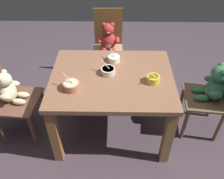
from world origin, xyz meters
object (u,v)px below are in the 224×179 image
Objects in this scene: teddy_chair_near_right at (213,89)px; teddy_chair_near_left at (10,94)px; teddy_chair_far_center at (108,45)px; porridge_bowl_terracotta_near_left at (72,85)px; porridge_bowl_yellow_near_right at (153,79)px; porridge_bowl_cream_center at (108,71)px; dining_table at (112,87)px; porridge_bowl_white_far_center at (114,58)px.

teddy_chair_near_left is at bearing 7.69° from teddy_chair_near_right.
teddy_chair_far_center is 6.44× the size of porridge_bowl_terracotta_near_left.
teddy_chair_near_left is 7.24× the size of porridge_bowl_yellow_near_right.
teddy_chair_near_left is at bearing -175.23° from porridge_bowl_cream_center.
teddy_chair_near_right is 0.96× the size of teddy_chair_near_left.
teddy_chair_far_center is 7.86× the size of porridge_bowl_yellow_near_right.
dining_table is at bearing 7.89° from teddy_chair_near_right.
porridge_bowl_terracotta_near_left reaches higher than porridge_bowl_cream_center.
teddy_chair_near_right is 0.99m from porridge_bowl_white_far_center.
porridge_bowl_cream_center is at bearing 9.64° from teddy_chair_near_left.
dining_table is 0.97m from teddy_chair_near_left.
porridge_bowl_cream_center is (0.30, 0.21, -0.00)m from porridge_bowl_terracotta_near_left.
porridge_bowl_white_far_center is at bearing 75.71° from porridge_bowl_cream_center.
porridge_bowl_white_far_center is at bearing 49.77° from porridge_bowl_terracotta_near_left.
porridge_bowl_yellow_near_right is (1.33, -0.04, 0.23)m from teddy_chair_near_left.
teddy_chair_far_center is at bearing 114.54° from porridge_bowl_yellow_near_right.
porridge_bowl_terracotta_near_left is 0.37m from porridge_bowl_cream_center.
porridge_bowl_cream_center is (-0.05, -0.20, 0.00)m from porridge_bowl_white_far_center.
porridge_bowl_yellow_near_right is (0.69, 0.10, 0.00)m from porridge_bowl_terracotta_near_left.
porridge_bowl_cream_center is 1.10× the size of porridge_bowl_yellow_near_right.
teddy_chair_near_left is at bearing 178.26° from porridge_bowl_yellow_near_right.
teddy_chair_far_center is 1.02m from porridge_bowl_yellow_near_right.
dining_table is 1.19× the size of teddy_chair_far_center.
porridge_bowl_white_far_center is 0.21m from porridge_bowl_cream_center.
teddy_chair_near_right is 1.33m from porridge_bowl_terracotta_near_left.
teddy_chair_near_left is 0.92× the size of teddy_chair_far_center.
dining_table is 9.32× the size of porridge_bowl_yellow_near_right.
teddy_chair_near_right reaches higher than dining_table.
teddy_chair_near_left is 1.26m from teddy_chair_far_center.
teddy_chair_far_center is 7.12× the size of porridge_bowl_cream_center.
dining_table is 1.34× the size of teddy_chair_near_right.
dining_table is 0.97m from teddy_chair_near_right.
porridge_bowl_white_far_center is 0.99× the size of porridge_bowl_yellow_near_right.
dining_table is at bearing 2.56° from teddy_chair_far_center.
porridge_bowl_terracotta_near_left is at bearing 14.62° from teddy_chair_near_right.
teddy_chair_near_left reaches higher than teddy_chair_near_right.
teddy_chair_near_right is 1.02m from porridge_bowl_cream_center.
teddy_chair_near_right is 6.96× the size of porridge_bowl_yellow_near_right.
teddy_chair_far_center is at bearing 93.89° from dining_table.
teddy_chair_near_left is 0.69m from porridge_bowl_terracotta_near_left.
teddy_chair_near_left is 6.56× the size of porridge_bowl_cream_center.
porridge_bowl_terracotta_near_left is (-1.30, -0.20, 0.21)m from teddy_chair_near_right.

